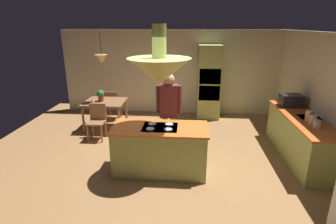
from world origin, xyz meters
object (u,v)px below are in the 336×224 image
at_px(chair_facing_island, 97,119).
at_px(potted_plant_on_table, 101,95).
at_px(oven_tower, 209,82).
at_px(canister_flour, 317,124).
at_px(dining_table, 105,105).
at_px(canister_tea, 309,116).
at_px(canister_sugar, 313,120).
at_px(kitchen_island, 160,149).
at_px(person_at_island, 169,109).
at_px(chair_by_back_wall, 113,103).
at_px(microwave_on_counter, 291,100).
at_px(cup_on_table, 93,102).

xyz_separation_m(chair_facing_island, potted_plant_on_table, (-0.10, 0.69, 0.42)).
height_order(oven_tower, chair_facing_island, oven_tower).
height_order(potted_plant_on_table, canister_flour, potted_plant_on_table).
distance_m(chair_facing_island, potted_plant_on_table, 0.81).
relative_size(dining_table, canister_tea, 4.96).
distance_m(dining_table, canister_sugar, 4.87).
distance_m(kitchen_island, canister_tea, 2.95).
bearing_deg(kitchen_island, person_at_island, 81.09).
relative_size(dining_table, chair_facing_island, 1.21).
bearing_deg(chair_by_back_wall, dining_table, 90.00).
xyz_separation_m(potted_plant_on_table, microwave_on_counter, (4.64, -0.58, 0.12)).
bearing_deg(microwave_on_counter, oven_tower, 135.38).
bearing_deg(chair_by_back_wall, cup_on_table, 75.13).
bearing_deg(person_at_island, potted_plant_on_table, 143.43).
relative_size(chair_facing_island, cup_on_table, 9.67).
xyz_separation_m(kitchen_island, person_at_island, (0.11, 0.69, 0.57)).
xyz_separation_m(dining_table, cup_on_table, (-0.24, -0.23, 0.15)).
relative_size(potted_plant_on_table, canister_flour, 2.11).
bearing_deg(oven_tower, chair_by_back_wall, -170.65).
distance_m(potted_plant_on_table, canister_tea, 4.89).
bearing_deg(potted_plant_on_table, chair_by_back_wall, 81.85).
xyz_separation_m(kitchen_island, oven_tower, (1.10, 3.24, 0.62)).
bearing_deg(microwave_on_counter, person_at_island, -163.00).
bearing_deg(person_at_island, canister_tea, -2.86).
bearing_deg(microwave_on_counter, canister_flour, -90.00).
height_order(cup_on_table, microwave_on_counter, microwave_on_counter).
xyz_separation_m(person_at_island, cup_on_table, (-2.05, 1.18, -0.22)).
distance_m(chair_by_back_wall, microwave_on_counter, 4.74).
bearing_deg(person_at_island, chair_by_back_wall, 130.86).
bearing_deg(canister_flour, chair_facing_island, 164.92).
height_order(person_at_island, canister_tea, person_at_island).
relative_size(chair_facing_island, canister_sugar, 4.72).
bearing_deg(chair_facing_island, potted_plant_on_table, 98.04).
bearing_deg(canister_sugar, microwave_on_counter, 90.00).
bearing_deg(cup_on_table, kitchen_island, -43.91).
bearing_deg(kitchen_island, potted_plant_on_table, 130.49).
xyz_separation_m(canister_flour, microwave_on_counter, (0.00, 1.33, 0.07)).
height_order(oven_tower, cup_on_table, oven_tower).
xyz_separation_m(person_at_island, canister_tea, (2.73, -0.14, -0.02)).
relative_size(kitchen_island, person_at_island, 1.00).
bearing_deg(oven_tower, microwave_on_counter, -44.62).
height_order(kitchen_island, dining_table, kitchen_island).
bearing_deg(canister_sugar, person_at_island, 173.39).
bearing_deg(canister_flour, canister_sugar, 90.00).
distance_m(kitchen_island, canister_flour, 2.89).
relative_size(potted_plant_on_table, microwave_on_counter, 0.65).
bearing_deg(person_at_island, cup_on_table, 150.12).
bearing_deg(canister_flour, canister_tea, 90.00).
height_order(dining_table, microwave_on_counter, microwave_on_counter).
bearing_deg(canister_flour, microwave_on_counter, 90.00).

